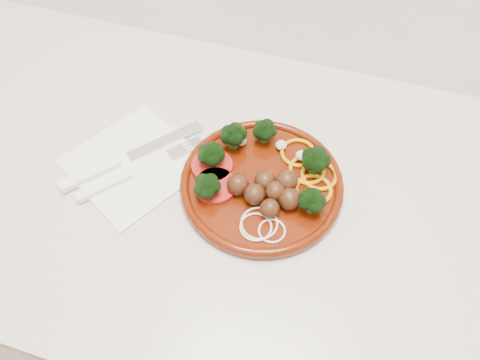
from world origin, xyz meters
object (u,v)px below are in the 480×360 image
(napkin, at_px, (134,163))
(fork, at_px, (120,178))
(plate, at_px, (261,179))
(knife, at_px, (114,163))

(napkin, distance_m, fork, 0.04)
(plate, xyz_separation_m, knife, (-0.22, -0.03, -0.01))
(plate, xyz_separation_m, napkin, (-0.20, -0.02, -0.01))
(knife, bearing_deg, fork, -97.00)
(napkin, bearing_deg, fork, -97.15)
(napkin, xyz_separation_m, fork, (-0.00, -0.04, 0.01))
(plate, height_order, knife, plate)
(plate, height_order, fork, plate)
(plate, bearing_deg, knife, -171.87)
(napkin, bearing_deg, plate, 5.50)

